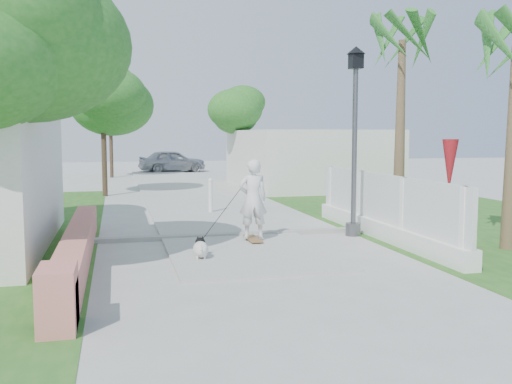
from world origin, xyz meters
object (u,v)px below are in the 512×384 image
object	(u,v)px
bollard	(211,195)
skateboarder	(230,210)
patio_umbrella	(450,166)
street_lamp	(355,134)
dog	(201,248)
parked_car	(172,161)

from	to	relation	value
bollard	skateboarder	world-z (taller)	skateboarder
bollard	patio_umbrella	bearing A→B (deg)	-50.09
bollard	patio_umbrella	xyz separation A→B (m)	(4.60, -5.50, 1.10)
street_lamp	dog	bearing A→B (deg)	-154.90
skateboarder	parked_car	xyz separation A→B (m)	(1.23, 25.17, -0.11)
parked_car	street_lamp	bearing A→B (deg)	175.64
street_lamp	skateboarder	bearing A→B (deg)	-165.52
skateboarder	dog	xyz separation A→B (m)	(-0.77, -1.03, -0.58)
bollard	skateboarder	xyz separation A→B (m)	(-0.46, -5.32, 0.24)
parked_car	skateboarder	bearing A→B (deg)	168.31
street_lamp	dog	distance (m)	4.86
parked_car	bollard	bearing A→B (deg)	168.89
street_lamp	skateboarder	xyz separation A→B (m)	(-3.16, -0.82, -1.60)
dog	skateboarder	bearing A→B (deg)	59.01
street_lamp	bollard	size ratio (longest dim) A/B	4.07
patio_umbrella	skateboarder	bearing A→B (deg)	177.92
bollard	dog	xyz separation A→B (m)	(-1.23, -6.34, -0.34)
patio_umbrella	street_lamp	bearing A→B (deg)	152.24
patio_umbrella	skateboarder	world-z (taller)	patio_umbrella
skateboarder	parked_car	bearing A→B (deg)	-90.38
patio_umbrella	parked_car	distance (m)	25.66
skateboarder	dog	size ratio (longest dim) A/B	2.85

